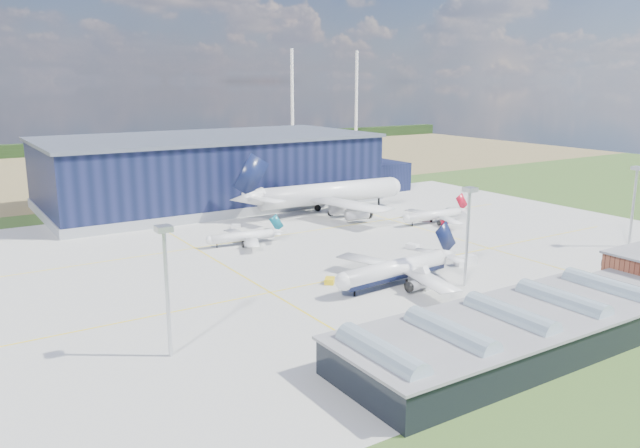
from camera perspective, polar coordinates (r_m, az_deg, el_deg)
The scene contains 21 objects.
ground at distance 163.48m, azimuth 3.09°, elevation -3.45°, with size 600.00×600.00×0.00m, color #304E1D.
apron at distance 171.37m, azimuth 1.14°, elevation -2.65°, with size 220.00×160.00×0.08m.
farmland at distance 362.08m, azimuth -17.72°, elevation 5.00°, with size 600.00×220.00×0.01m, color olive.
treeline at distance 438.98m, azimuth -20.52°, elevation 6.61°, with size 600.00×8.00×8.00m, color black.
hangar at distance 243.77m, azimuth -9.46°, elevation 4.63°, with size 145.00×62.00×26.10m.
glass_concourse at distance 116.58m, azimuth 18.05°, elevation -9.03°, with size 78.00×23.00×8.60m.
light_mast_west at distance 106.75m, azimuth -13.91°, elevation -4.11°, with size 2.60×2.60×23.00m.
light_mast_center at distance 144.04m, azimuth 13.40°, elevation 0.31°, with size 2.60×2.60×23.00m.
light_mast_east at distance 195.46m, azimuth 26.83°, elevation 2.52°, with size 2.60×2.60×23.00m.
airliner_navy at distance 143.49m, azimuth 6.88°, elevation -3.25°, with size 38.46×37.62×12.54m, color silver, non-canonical shape.
airliner_red at distance 208.71m, azimuth 10.34°, elevation 1.22°, with size 27.42×26.82×8.94m, color silver, non-canonical shape.
airliner_widebody at distance 221.23m, azimuth 0.87°, elevation 3.84°, with size 68.28×66.80×22.27m, color silver, non-canonical shape.
airliner_regional at distance 179.79m, azimuth -7.14°, elevation -0.72°, with size 24.18×23.66×7.89m, color silver, non-canonical shape.
gse_tug_b at distance 145.61m, azimuth 0.88°, elevation -5.22°, with size 2.10×3.15×1.37m, color yellow.
gse_van_a at distance 164.07m, azimuth 13.17°, elevation -3.27°, with size 2.45×5.62×2.45m, color silver.
gse_cart_a at distance 177.17m, azimuth 8.44°, elevation -2.03°, with size 2.25×3.37×1.46m, color silver.
gse_cart_b at distance 201.82m, azimuth -7.72°, elevation -0.20°, with size 1.91×2.86×1.24m, color silver.
gse_van_c at distance 169.51m, azimuth 26.62°, elevation -3.81°, with size 2.45×5.10×2.45m, color silver.
airstair at distance 145.02m, azimuth 9.03°, elevation -5.07°, with size 2.04×5.10×3.26m, color silver.
car_a at distance 140.96m, azimuth 19.97°, elevation -6.65°, with size 1.57×3.91×1.33m, color #99999E.
car_b at distance 133.12m, azimuth 17.16°, elevation -7.64°, with size 1.18×3.39×1.12m, color #99999E.
Camera 1 is at (-91.80, -127.21, 45.98)m, focal length 35.00 mm.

